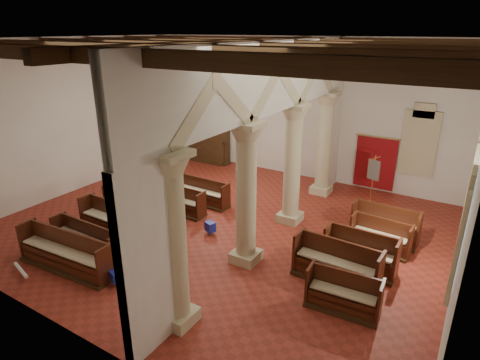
% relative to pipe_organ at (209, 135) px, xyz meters
% --- Properties ---
extents(floor, '(14.00, 14.00, 0.00)m').
position_rel_pipe_organ_xyz_m(floor, '(4.50, -5.50, -1.37)').
color(floor, maroon).
rests_on(floor, ground).
extents(ceiling, '(14.00, 14.00, 0.00)m').
position_rel_pipe_organ_xyz_m(ceiling, '(4.50, -5.50, 4.63)').
color(ceiling, black).
rests_on(ceiling, wall_back).
extents(wall_back, '(14.00, 0.02, 6.00)m').
position_rel_pipe_organ_xyz_m(wall_back, '(4.50, 0.50, 1.63)').
color(wall_back, white).
rests_on(wall_back, floor).
extents(wall_front, '(14.00, 0.02, 6.00)m').
position_rel_pipe_organ_xyz_m(wall_front, '(4.50, -11.50, 1.63)').
color(wall_front, white).
rests_on(wall_front, floor).
extents(wall_left, '(0.02, 12.00, 6.00)m').
position_rel_pipe_organ_xyz_m(wall_left, '(-2.50, -5.50, 1.63)').
color(wall_left, white).
rests_on(wall_left, floor).
extents(wall_right, '(0.02, 12.00, 6.00)m').
position_rel_pipe_organ_xyz_m(wall_right, '(11.50, -5.50, 1.63)').
color(wall_right, white).
rests_on(wall_right, floor).
extents(ceiling_beams, '(13.80, 11.80, 0.30)m').
position_rel_pipe_organ_xyz_m(ceiling_beams, '(4.50, -5.50, 4.45)').
color(ceiling_beams, '#3F2914').
rests_on(ceiling_beams, wall_back).
extents(arcade, '(0.90, 11.90, 6.00)m').
position_rel_pipe_organ_xyz_m(arcade, '(6.30, -5.50, 2.19)').
color(arcade, '#BBB28B').
rests_on(arcade, floor).
extents(window_right_a, '(0.03, 1.00, 2.20)m').
position_rel_pipe_organ_xyz_m(window_right_a, '(11.48, -7.00, 0.83)').
color(window_right_a, '#34765A').
rests_on(window_right_a, wall_right).
extents(window_right_b, '(0.03, 1.00, 2.20)m').
position_rel_pipe_organ_xyz_m(window_right_b, '(11.48, -3.00, 0.83)').
color(window_right_b, '#34765A').
rests_on(window_right_b, wall_right).
extents(window_back, '(1.00, 0.03, 2.20)m').
position_rel_pipe_organ_xyz_m(window_back, '(9.50, 0.48, 0.83)').
color(window_back, '#34765A').
rests_on(window_back, wall_back).
extents(pipe_organ, '(2.10, 0.85, 4.40)m').
position_rel_pipe_organ_xyz_m(pipe_organ, '(0.00, 0.00, 0.00)').
color(pipe_organ, '#3F2914').
rests_on(pipe_organ, floor).
extents(lectern, '(0.54, 0.56, 1.21)m').
position_rel_pipe_organ_xyz_m(lectern, '(0.94, -0.01, -0.87)').
color(lectern, '#3B2313').
rests_on(lectern, floor).
extents(dossal_curtain, '(1.80, 0.07, 2.17)m').
position_rel_pipe_organ_xyz_m(dossal_curtain, '(8.00, 0.42, -0.21)').
color(dossal_curtain, maroon).
rests_on(dossal_curtain, floor).
extents(processional_banner, '(0.46, 0.58, 2.08)m').
position_rel_pipe_organ_xyz_m(processional_banner, '(8.41, -1.62, -0.62)').
color(processional_banner, '#3F2914').
rests_on(processional_banner, floor).
extents(hymnal_box_a, '(0.35, 0.32, 0.29)m').
position_rel_pipe_organ_xyz_m(hymnal_box_a, '(4.00, -9.75, -1.13)').
color(hymnal_box_a, '#16359C').
rests_on(hymnal_box_a, floor).
extents(hymnal_box_b, '(0.33, 0.29, 0.29)m').
position_rel_pipe_organ_xyz_m(hymnal_box_b, '(2.97, -7.94, -1.13)').
color(hymnal_box_b, navy).
rests_on(hymnal_box_b, floor).
extents(hymnal_box_c, '(0.39, 0.36, 0.32)m').
position_rel_pipe_organ_xyz_m(hymnal_box_c, '(4.49, -6.20, -1.11)').
color(hymnal_box_c, navy).
rests_on(hymnal_box_c, floor).
extents(tube_heater_a, '(0.93, 0.32, 0.09)m').
position_rel_pipe_organ_xyz_m(tube_heater_a, '(1.48, -10.80, -1.21)').
color(tube_heater_a, silver).
rests_on(tube_heater_a, floor).
extents(tube_heater_b, '(0.93, 0.15, 0.09)m').
position_rel_pipe_organ_xyz_m(tube_heater_b, '(2.09, -9.67, -1.21)').
color(tube_heater_b, silver).
rests_on(tube_heater_b, floor).
extents(nave_pew_0, '(3.17, 0.94, 1.10)m').
position_rel_pipe_organ_xyz_m(nave_pew_0, '(2.27, -9.94, -1.01)').
color(nave_pew_0, '#3F2914').
rests_on(nave_pew_0, floor).
extents(nave_pew_1, '(2.62, 0.67, 0.96)m').
position_rel_pipe_organ_xyz_m(nave_pew_1, '(2.11, -9.11, -1.05)').
color(nave_pew_1, '#3F2914').
rests_on(nave_pew_1, floor).
extents(nave_pew_2, '(3.00, 0.84, 1.12)m').
position_rel_pipe_organ_xyz_m(nave_pew_2, '(2.12, -7.93, -1.00)').
color(nave_pew_2, '#3F2914').
rests_on(nave_pew_2, floor).
extents(nave_pew_3, '(3.05, 0.93, 1.08)m').
position_rel_pipe_organ_xyz_m(nave_pew_3, '(2.21, -7.00, -1.01)').
color(nave_pew_3, '#3F2914').
rests_on(nave_pew_3, floor).
extents(nave_pew_4, '(3.16, 0.91, 1.08)m').
position_rel_pipe_organ_xyz_m(nave_pew_4, '(1.87, -6.56, -1.01)').
color(nave_pew_4, '#3F2914').
rests_on(nave_pew_4, floor).
extents(nave_pew_5, '(2.75, 0.66, 0.96)m').
position_rel_pipe_organ_xyz_m(nave_pew_5, '(2.23, -5.47, -1.05)').
color(nave_pew_5, '#3F2914').
rests_on(nave_pew_5, floor).
extents(nave_pew_6, '(2.85, 0.70, 0.97)m').
position_rel_pipe_organ_xyz_m(nave_pew_6, '(2.50, -4.37, -1.05)').
color(nave_pew_6, '#3F2914').
rests_on(nave_pew_6, floor).
extents(aisle_pew_0, '(1.77, 0.76, 0.98)m').
position_rel_pipe_organ_xyz_m(aisle_pew_0, '(9.35, -7.65, -1.04)').
color(aisle_pew_0, '#3F2914').
rests_on(aisle_pew_0, floor).
extents(aisle_pew_1, '(2.30, 0.85, 1.14)m').
position_rel_pipe_organ_xyz_m(aisle_pew_1, '(8.82, -6.62, -0.99)').
color(aisle_pew_1, '#3F2914').
rests_on(aisle_pew_1, floor).
extents(aisle_pew_2, '(1.97, 0.78, 1.14)m').
position_rel_pipe_organ_xyz_m(aisle_pew_2, '(9.20, -5.74, -0.99)').
color(aisle_pew_2, '#3F2914').
rests_on(aisle_pew_2, floor).
extents(aisle_pew_3, '(1.79, 0.77, 0.99)m').
position_rel_pipe_organ_xyz_m(aisle_pew_3, '(9.42, -4.38, -1.04)').
color(aisle_pew_3, '#3F2914').
rests_on(aisle_pew_3, floor).
extents(aisle_pew_4, '(2.05, 0.79, 1.12)m').
position_rel_pipe_organ_xyz_m(aisle_pew_4, '(9.38, -3.64, -0.99)').
color(aisle_pew_4, '#3F2914').
rests_on(aisle_pew_4, floor).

